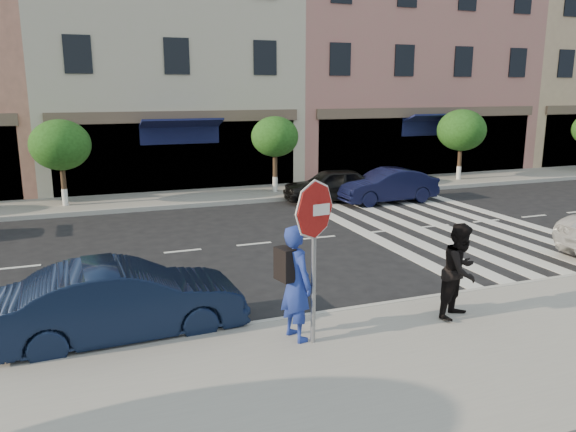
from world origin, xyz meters
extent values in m
plane|color=black|center=(0.00, 0.00, 0.00)|extent=(120.00, 120.00, 0.00)
cube|color=gray|center=(0.00, -3.75, 0.07)|extent=(60.00, 4.50, 0.15)
cube|color=gray|center=(0.00, 11.00, 0.07)|extent=(60.00, 3.00, 0.15)
cube|color=beige|center=(-0.50, 17.00, 5.50)|extent=(11.00, 9.00, 11.00)
cube|color=#AC7266|center=(11.50, 17.00, 6.50)|extent=(13.00, 9.00, 13.00)
cube|color=#D1AD86|center=(24.00, 17.00, 6.00)|extent=(12.00, 9.00, 12.00)
cylinder|color=#473323|center=(-5.00, 10.80, 0.95)|extent=(0.18, 0.18, 1.60)
cylinder|color=silver|center=(-5.00, 10.80, 0.45)|extent=(0.20, 0.20, 0.60)
ellipsoid|color=#1D4513|center=(-5.00, 10.80, 2.32)|extent=(2.10, 2.10, 1.79)
cylinder|color=#473323|center=(3.00, 10.80, 1.00)|extent=(0.18, 0.18, 1.71)
cylinder|color=silver|center=(3.00, 10.80, 0.45)|extent=(0.20, 0.20, 0.60)
ellipsoid|color=#1D4513|center=(3.00, 10.80, 2.38)|extent=(1.90, 1.90, 1.62)
cylinder|color=#473323|center=(12.00, 10.80, 0.98)|extent=(0.18, 0.18, 1.65)
cylinder|color=silver|center=(12.00, 10.80, 0.45)|extent=(0.20, 0.20, 0.60)
ellipsoid|color=#1D4513|center=(12.00, 10.80, 2.41)|extent=(2.20, 2.20, 1.87)
cylinder|color=gray|center=(-1.01, -2.60, 1.39)|extent=(0.09, 0.09, 2.48)
cylinder|color=white|center=(-1.01, -2.61, 2.41)|extent=(0.96, 0.14, 0.97)
cylinder|color=#9E1411|center=(-1.01, -2.63, 2.41)|extent=(0.90, 0.15, 0.90)
cube|color=white|center=(-1.01, -2.66, 2.41)|extent=(0.51, 0.09, 0.18)
imported|color=navy|center=(-1.21, -2.34, 1.13)|extent=(0.63, 0.81, 1.96)
imported|color=black|center=(1.93, -2.53, 1.03)|extent=(1.07, 0.99, 1.76)
imported|color=black|center=(-3.89, -1.00, 0.68)|extent=(4.20, 1.63, 1.36)
imported|color=black|center=(4.60, 8.81, 0.64)|extent=(3.90, 1.96, 1.27)
imported|color=black|center=(6.50, 7.89, 0.64)|extent=(3.94, 1.50, 1.28)
camera|label=1|loc=(-4.41, -10.53, 4.27)|focal=35.00mm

